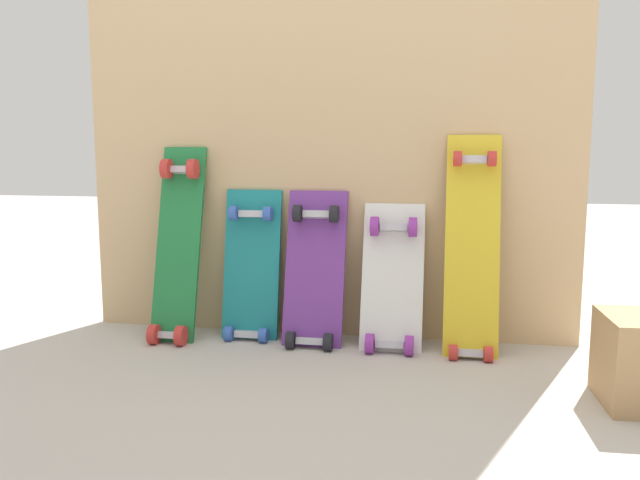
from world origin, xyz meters
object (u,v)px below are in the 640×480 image
object	(u,v)px
skateboard_purple	(314,277)
skateboard_yellow	(472,256)
skateboard_white	(392,286)
skateboard_teal	(251,274)
skateboard_green	(177,252)

from	to	relation	value
skateboard_purple	skateboard_yellow	size ratio (longest dim) A/B	0.75
skateboard_white	skateboard_purple	bearing A→B (deg)	179.23
skateboard_teal	skateboard_purple	bearing A→B (deg)	-7.48
skateboard_yellow	skateboard_teal	bearing A→B (deg)	177.23
skateboard_green	skateboard_white	xyz separation A→B (m)	(0.77, 0.01, -0.10)
skateboard_purple	skateboard_yellow	bearing A→B (deg)	-0.67
skateboard_yellow	skateboard_purple	bearing A→B (deg)	179.33
skateboard_teal	skateboard_white	bearing A→B (deg)	-3.91
skateboard_green	skateboard_purple	world-z (taller)	skateboard_green
skateboard_white	skateboard_yellow	xyz separation A→B (m)	(0.27, -0.00, 0.11)
skateboard_yellow	skateboard_green	bearing A→B (deg)	-179.37
skateboard_purple	skateboard_yellow	world-z (taller)	skateboard_yellow
skateboard_green	skateboard_yellow	bearing A→B (deg)	0.63
skateboard_green	skateboard_white	size ratio (longest dim) A/B	1.35
skateboard_white	skateboard_green	bearing A→B (deg)	-178.96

